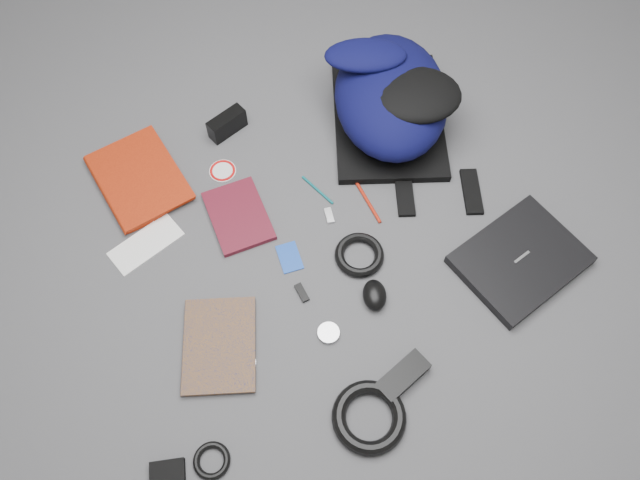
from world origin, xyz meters
name	(u,v)px	position (x,y,z in m)	size (l,w,h in m)	color
ground	(320,244)	(0.00, 0.00, 0.00)	(4.00, 4.00, 0.00)	#4F4F51
backpack	(391,96)	(0.36, 0.28, 0.10)	(0.34, 0.49, 0.20)	black
laptop	(520,260)	(0.44, -0.27, 0.02)	(0.31, 0.24, 0.03)	black
textbook_red	(103,196)	(-0.47, 0.38, 0.02)	(0.21, 0.28, 0.03)	maroon
comic_book	(183,347)	(-0.42, -0.11, 0.01)	(0.17, 0.24, 0.02)	#AA650C
envelope	(146,244)	(-0.41, 0.20, 0.00)	(0.19, 0.09, 0.00)	white
dvd_case	(238,216)	(-0.16, 0.17, 0.01)	(0.14, 0.20, 0.02)	#460D18
compact_camera	(227,124)	(-0.08, 0.45, 0.03)	(0.11, 0.04, 0.06)	black
sticker_disc	(223,171)	(-0.15, 0.32, 0.00)	(0.08, 0.08, 0.00)	white
pen_teal	(318,190)	(0.07, 0.15, 0.00)	(0.01, 0.01, 0.12)	#0B5F64
pen_red	(366,199)	(0.17, 0.07, 0.00)	(0.01, 0.01, 0.16)	#B4200D
id_badge	(289,257)	(-0.09, 0.00, 0.00)	(0.05, 0.08, 0.00)	#1846B4
usb_black	(302,293)	(-0.10, -0.11, 0.00)	(0.02, 0.05, 0.01)	black
usb_silver	(329,216)	(0.06, 0.06, 0.00)	(0.02, 0.05, 0.01)	silver
mouse	(375,295)	(0.05, -0.20, 0.02)	(0.06, 0.08, 0.04)	black
headphone_left	(246,363)	(-0.30, -0.21, 0.01)	(0.05, 0.05, 0.01)	#ADADAF
headphone_right	(329,333)	(-0.09, -0.23, 0.01)	(0.05, 0.05, 0.01)	#B5B5B7
cable_coil	(359,255)	(0.07, -0.08, 0.01)	(0.13, 0.13, 0.02)	black
power_brick	(403,376)	(0.02, -0.41, 0.02)	(0.13, 0.06, 0.03)	black
power_cord_coil	(369,417)	(-0.10, -0.46, 0.02)	(0.17, 0.17, 0.03)	black
pouch	(168,478)	(-0.55, -0.38, 0.01)	(0.08, 0.08, 0.02)	black
earbud_coil	(212,461)	(-0.45, -0.39, 0.01)	(0.08, 0.08, 0.02)	black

